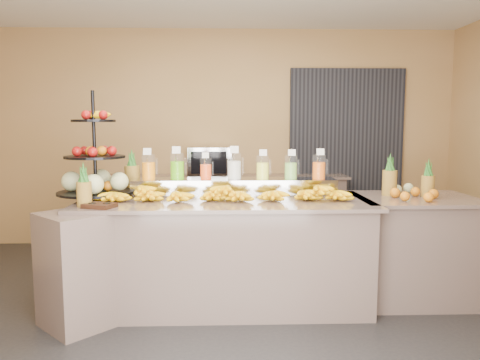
{
  "coord_description": "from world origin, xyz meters",
  "views": [
    {
      "loc": [
        -0.0,
        -3.68,
        1.57
      ],
      "look_at": [
        0.13,
        0.3,
        1.1
      ],
      "focal_mm": 35.0,
      "sensor_mm": 36.0,
      "label": 1
    }
  ],
  "objects_px": {
    "fruit_stand": "(101,171)",
    "oven_warmer": "(209,161)",
    "banana_heap": "(227,192)",
    "condiment_caddy": "(100,206)",
    "right_fruit_pile": "(410,189)",
    "pitcher_tray": "(234,187)"
  },
  "relations": [
    {
      "from": "condiment_caddy",
      "to": "oven_warmer",
      "type": "distance_m",
      "value": 2.44
    },
    {
      "from": "right_fruit_pile",
      "to": "oven_warmer",
      "type": "bearing_deg",
      "value": 134.52
    },
    {
      "from": "pitcher_tray",
      "to": "banana_heap",
      "type": "bearing_deg",
      "value": -102.88
    },
    {
      "from": "banana_heap",
      "to": "fruit_stand",
      "type": "xyz_separation_m",
      "value": [
        -1.1,
        0.15,
        0.17
      ]
    },
    {
      "from": "pitcher_tray",
      "to": "fruit_stand",
      "type": "xyz_separation_m",
      "value": [
        -1.17,
        -0.15,
        0.16
      ]
    },
    {
      "from": "banana_heap",
      "to": "right_fruit_pile",
      "type": "xyz_separation_m",
      "value": [
        1.63,
        0.1,
        0.0
      ]
    },
    {
      "from": "right_fruit_pile",
      "to": "oven_warmer",
      "type": "distance_m",
      "value": 2.63
    },
    {
      "from": "condiment_caddy",
      "to": "oven_warmer",
      "type": "xyz_separation_m",
      "value": [
        0.78,
        2.3,
        0.16
      ]
    },
    {
      "from": "banana_heap",
      "to": "oven_warmer",
      "type": "relative_size",
      "value": 3.98
    },
    {
      "from": "fruit_stand",
      "to": "oven_warmer",
      "type": "bearing_deg",
      "value": 44.46
    },
    {
      "from": "banana_heap",
      "to": "condiment_caddy",
      "type": "relative_size",
      "value": 9.56
    },
    {
      "from": "banana_heap",
      "to": "fruit_stand",
      "type": "bearing_deg",
      "value": 172.47
    },
    {
      "from": "fruit_stand",
      "to": "condiment_caddy",
      "type": "xyz_separation_m",
      "value": [
        0.11,
        -0.48,
        -0.22
      ]
    },
    {
      "from": "banana_heap",
      "to": "fruit_stand",
      "type": "distance_m",
      "value": 1.13
    },
    {
      "from": "pitcher_tray",
      "to": "fruit_stand",
      "type": "relative_size",
      "value": 1.98
    },
    {
      "from": "fruit_stand",
      "to": "banana_heap",
      "type": "bearing_deg",
      "value": -27.05
    },
    {
      "from": "fruit_stand",
      "to": "right_fruit_pile",
      "type": "distance_m",
      "value": 2.74
    },
    {
      "from": "condiment_caddy",
      "to": "banana_heap",
      "type": "bearing_deg",
      "value": 18.51
    },
    {
      "from": "condiment_caddy",
      "to": "right_fruit_pile",
      "type": "distance_m",
      "value": 2.66
    },
    {
      "from": "banana_heap",
      "to": "condiment_caddy",
      "type": "bearing_deg",
      "value": -161.49
    },
    {
      "from": "pitcher_tray",
      "to": "right_fruit_pile",
      "type": "bearing_deg",
      "value": -7.41
    },
    {
      "from": "banana_heap",
      "to": "oven_warmer",
      "type": "bearing_deg",
      "value": 96.19
    }
  ]
}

